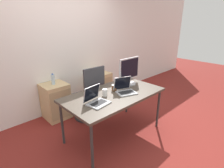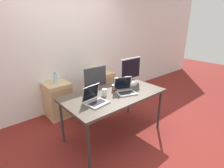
{
  "view_description": "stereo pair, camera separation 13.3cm",
  "coord_description": "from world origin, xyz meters",
  "px_view_note": "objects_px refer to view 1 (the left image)",
  "views": [
    {
      "loc": [
        -1.79,
        -1.84,
        1.87
      ],
      "look_at": [
        0.0,
        0.04,
        0.92
      ],
      "focal_mm": 28.0,
      "sensor_mm": 36.0,
      "label": 1
    },
    {
      "loc": [
        -1.69,
        -1.93,
        1.87
      ],
      "look_at": [
        0.0,
        0.04,
        0.92
      ],
      "focal_mm": 28.0,
      "sensor_mm": 36.0,
      "label": 2
    }
  ],
  "objects_px": {
    "water_bottle": "(53,79)",
    "coffee_cup_brown": "(114,88)",
    "cabinet_right": "(99,87)",
    "monitor": "(129,72)",
    "laptop_left": "(96,100)",
    "cabinet_left": "(56,101)",
    "office_chair": "(89,99)",
    "laptop_right": "(125,89)",
    "coffee_cup_white": "(105,92)"
  },
  "relations": [
    {
      "from": "water_bottle",
      "to": "laptop_left",
      "type": "distance_m",
      "value": 1.29
    },
    {
      "from": "office_chair",
      "to": "water_bottle",
      "type": "height_order",
      "value": "office_chair"
    },
    {
      "from": "cabinet_right",
      "to": "monitor",
      "type": "relative_size",
      "value": 1.48
    },
    {
      "from": "office_chair",
      "to": "water_bottle",
      "type": "relative_size",
      "value": 5.09
    },
    {
      "from": "cabinet_right",
      "to": "coffee_cup_brown",
      "type": "height_order",
      "value": "coffee_cup_brown"
    },
    {
      "from": "monitor",
      "to": "coffee_cup_brown",
      "type": "height_order",
      "value": "monitor"
    },
    {
      "from": "monitor",
      "to": "coffee_cup_white",
      "type": "height_order",
      "value": "monitor"
    },
    {
      "from": "coffee_cup_brown",
      "to": "laptop_right",
      "type": "bearing_deg",
      "value": -67.72
    },
    {
      "from": "cabinet_right",
      "to": "laptop_left",
      "type": "bearing_deg",
      "value": -130.54
    },
    {
      "from": "monitor",
      "to": "coffee_cup_white",
      "type": "bearing_deg",
      "value": -171.31
    },
    {
      "from": "laptop_right",
      "to": "laptop_left",
      "type": "bearing_deg",
      "value": 178.86
    },
    {
      "from": "coffee_cup_white",
      "to": "coffee_cup_brown",
      "type": "relative_size",
      "value": 1.07
    },
    {
      "from": "cabinet_right",
      "to": "laptop_left",
      "type": "relative_size",
      "value": 2.17
    },
    {
      "from": "cabinet_right",
      "to": "water_bottle",
      "type": "relative_size",
      "value": 3.35
    },
    {
      "from": "laptop_left",
      "to": "laptop_right",
      "type": "xyz_separation_m",
      "value": [
        0.58,
        -0.01,
        0.0
      ]
    },
    {
      "from": "cabinet_right",
      "to": "water_bottle",
      "type": "xyz_separation_m",
      "value": [
        -1.12,
        0.0,
        0.46
      ]
    },
    {
      "from": "water_bottle",
      "to": "laptop_right",
      "type": "relative_size",
      "value": 0.59
    },
    {
      "from": "laptop_right",
      "to": "coffee_cup_brown",
      "type": "height_order",
      "value": "laptop_right"
    },
    {
      "from": "cabinet_left",
      "to": "cabinet_right",
      "type": "relative_size",
      "value": 1.0
    },
    {
      "from": "water_bottle",
      "to": "coffee_cup_brown",
      "type": "xyz_separation_m",
      "value": [
        0.53,
        -1.13,
        0.0
      ]
    },
    {
      "from": "cabinet_left",
      "to": "water_bottle",
      "type": "bearing_deg",
      "value": 90.0
    },
    {
      "from": "cabinet_left",
      "to": "laptop_left",
      "type": "xyz_separation_m",
      "value": [
        0.02,
        -1.29,
        0.46
      ]
    },
    {
      "from": "office_chair",
      "to": "cabinet_left",
      "type": "bearing_deg",
      "value": 134.26
    },
    {
      "from": "coffee_cup_white",
      "to": "coffee_cup_brown",
      "type": "xyz_separation_m",
      "value": [
        0.25,
        0.05,
        -0.0
      ]
    },
    {
      "from": "laptop_right",
      "to": "monitor",
      "type": "relative_size",
      "value": 0.75
    },
    {
      "from": "office_chair",
      "to": "cabinet_right",
      "type": "bearing_deg",
      "value": 36.86
    },
    {
      "from": "monitor",
      "to": "cabinet_right",
      "type": "bearing_deg",
      "value": 81.09
    },
    {
      "from": "office_chair",
      "to": "laptop_left",
      "type": "relative_size",
      "value": 3.29
    },
    {
      "from": "cabinet_right",
      "to": "coffee_cup_white",
      "type": "relative_size",
      "value": 6.59
    },
    {
      "from": "office_chair",
      "to": "cabinet_right",
      "type": "relative_size",
      "value": 1.52
    },
    {
      "from": "office_chair",
      "to": "laptop_left",
      "type": "distance_m",
      "value": 1.01
    },
    {
      "from": "laptop_left",
      "to": "monitor",
      "type": "height_order",
      "value": "monitor"
    },
    {
      "from": "cabinet_right",
      "to": "monitor",
      "type": "xyz_separation_m",
      "value": [
        -0.17,
        -1.07,
        0.64
      ]
    },
    {
      "from": "water_bottle",
      "to": "coffee_cup_brown",
      "type": "height_order",
      "value": "water_bottle"
    },
    {
      "from": "laptop_left",
      "to": "monitor",
      "type": "bearing_deg",
      "value": 12.97
    },
    {
      "from": "office_chair",
      "to": "monitor",
      "type": "xyz_separation_m",
      "value": [
        0.48,
        -0.59,
        0.59
      ]
    },
    {
      "from": "cabinet_left",
      "to": "cabinet_right",
      "type": "distance_m",
      "value": 1.12
    },
    {
      "from": "office_chair",
      "to": "cabinet_right",
      "type": "xyz_separation_m",
      "value": [
        0.65,
        0.48,
        -0.05
      ]
    },
    {
      "from": "cabinet_left",
      "to": "monitor",
      "type": "distance_m",
      "value": 1.57
    },
    {
      "from": "office_chair",
      "to": "coffee_cup_brown",
      "type": "relative_size",
      "value": 10.73
    },
    {
      "from": "cabinet_left",
      "to": "coffee_cup_brown",
      "type": "relative_size",
      "value": 7.07
    },
    {
      "from": "cabinet_right",
      "to": "coffee_cup_white",
      "type": "distance_m",
      "value": 1.52
    },
    {
      "from": "laptop_right",
      "to": "monitor",
      "type": "xyz_separation_m",
      "value": [
        0.35,
        0.23,
        0.18
      ]
    },
    {
      "from": "office_chair",
      "to": "monitor",
      "type": "bearing_deg",
      "value": -50.78
    },
    {
      "from": "office_chair",
      "to": "coffee_cup_brown",
      "type": "xyz_separation_m",
      "value": [
        0.06,
        -0.64,
        0.41
      ]
    },
    {
      "from": "monitor",
      "to": "coffee_cup_white",
      "type": "relative_size",
      "value": 4.44
    },
    {
      "from": "laptop_left",
      "to": "coffee_cup_brown",
      "type": "relative_size",
      "value": 3.26
    },
    {
      "from": "coffee_cup_white",
      "to": "coffee_cup_brown",
      "type": "bearing_deg",
      "value": 11.2
    },
    {
      "from": "coffee_cup_brown",
      "to": "office_chair",
      "type": "bearing_deg",
      "value": 95.15
    },
    {
      "from": "water_bottle",
      "to": "laptop_left",
      "type": "relative_size",
      "value": 0.65
    }
  ]
}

